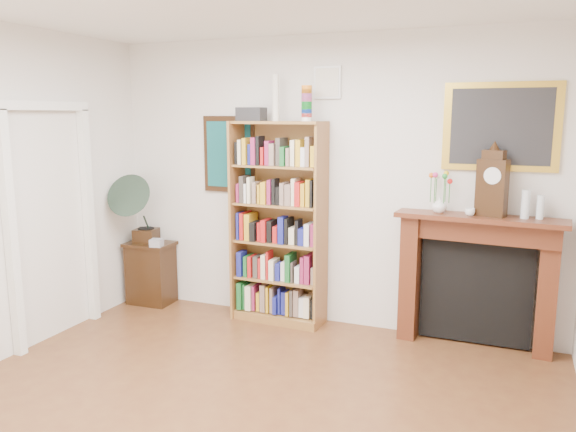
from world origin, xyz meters
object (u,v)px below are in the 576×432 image
(flower_vase, at_px, (439,205))
(mantel_clock, at_px, (492,185))
(bookshelf, at_px, (278,212))
(fireplace, at_px, (477,269))
(cd_stack, at_px, (157,243))
(bottle_left, at_px, (525,204))
(teacup, at_px, (470,212))
(gramophone, at_px, (137,205))
(side_cabinet, at_px, (151,273))
(bottle_right, at_px, (540,207))

(flower_vase, bearing_deg, mantel_clock, -2.83)
(bookshelf, distance_m, fireplace, 1.92)
(cd_stack, bearing_deg, bookshelf, 6.16)
(fireplace, bearing_deg, bottle_left, -5.57)
(flower_vase, bearing_deg, teacup, -15.67)
(bottle_left, bearing_deg, fireplace, 170.04)
(cd_stack, bearing_deg, gramophone, 172.78)
(gramophone, height_order, cd_stack, gramophone)
(flower_vase, distance_m, bottle_left, 0.70)
(side_cabinet, relative_size, teacup, 8.04)
(fireplace, xyz_separation_m, bottle_right, (0.47, -0.05, 0.59))
(cd_stack, relative_size, teacup, 1.42)
(cd_stack, distance_m, mantel_clock, 3.38)
(side_cabinet, height_order, bottle_right, bottle_right)
(fireplace, height_order, bottle_right, bottle_right)
(bottle_right, bearing_deg, bookshelf, -179.15)
(bookshelf, height_order, bottle_right, bookshelf)
(bookshelf, xyz_separation_m, fireplace, (1.87, 0.08, -0.41))
(bookshelf, relative_size, teacup, 27.12)
(bookshelf, distance_m, flower_vase, 1.53)
(mantel_clock, distance_m, teacup, 0.29)
(side_cabinet, distance_m, bottle_left, 3.86)
(cd_stack, height_order, mantel_clock, mantel_clock)
(cd_stack, xyz_separation_m, teacup, (3.13, 0.12, 0.51))
(cd_stack, height_order, teacup, teacup)
(bookshelf, bearing_deg, cd_stack, -170.70)
(bookshelf, relative_size, mantel_clock, 4.08)
(fireplace, relative_size, teacup, 17.04)
(bottle_left, bearing_deg, teacup, -174.70)
(mantel_clock, bearing_deg, bottle_left, 13.55)
(fireplace, xyz_separation_m, mantel_clock, (0.08, -0.05, 0.76))
(side_cabinet, height_order, gramophone, gramophone)
(mantel_clock, relative_size, teacup, 6.64)
(fireplace, height_order, teacup, teacup)
(side_cabinet, distance_m, cd_stack, 0.44)
(teacup, relative_size, bottle_right, 0.42)
(fireplace, distance_m, gramophone, 3.48)
(flower_vase, bearing_deg, fireplace, 4.51)
(fireplace, height_order, flower_vase, flower_vase)
(flower_vase, bearing_deg, bottle_left, -2.83)
(cd_stack, relative_size, bottle_right, 0.60)
(flower_vase, xyz_separation_m, bottle_right, (0.81, -0.02, 0.03))
(cd_stack, distance_m, bottle_right, 3.72)
(side_cabinet, bearing_deg, bottle_right, -0.91)
(flower_vase, bearing_deg, cd_stack, -176.06)
(flower_vase, height_order, teacup, flower_vase)
(cd_stack, distance_m, bottle_left, 3.61)
(fireplace, relative_size, mantel_clock, 2.57)
(gramophone, relative_size, flower_vase, 5.61)
(side_cabinet, relative_size, mantel_clock, 1.21)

